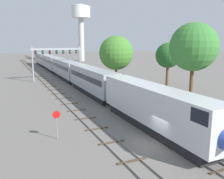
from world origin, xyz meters
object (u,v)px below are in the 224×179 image
water_tower (81,17)px  stop_sign (57,121)px  trackside_tree_left (116,53)px  trackside_tree_mid (168,56)px  trackside_tree_right (194,47)px  signal_gantry (57,55)px  passenger_train (65,69)px

water_tower → stop_sign: size_ratio=9.33×
trackside_tree_left → trackside_tree_mid: size_ratio=1.17×
water_tower → trackside_tree_right: 88.51m
signal_gantry → stop_sign: bearing=-101.8°
signal_gantry → trackside_tree_left: size_ratio=1.12×
stop_sign → trackside_tree_mid: trackside_tree_mid is taller
trackside_tree_right → signal_gantry: bearing=113.4°
stop_sign → trackside_tree_right: 23.17m
water_tower → trackside_tree_mid: size_ratio=2.92×
water_tower → trackside_tree_right: bearing=-96.2°
water_tower → trackside_tree_left: (-11.01, -63.37, -14.02)m
trackside_tree_mid → trackside_tree_right: 15.20m
trackside_tree_right → trackside_tree_mid: bearing=67.0°
passenger_train → signal_gantry: signal_gantry is taller
stop_sign → trackside_tree_right: trackside_tree_right is taller
trackside_tree_left → trackside_tree_right: 23.90m
trackside_tree_mid → trackside_tree_left: bearing=126.7°
passenger_train → water_tower: 60.96m
passenger_train → trackside_tree_mid: 26.07m
signal_gantry → trackside_tree_right: size_ratio=0.99×
passenger_train → trackside_tree_left: size_ratio=9.23×
signal_gantry → trackside_tree_right: (13.73, -31.71, 2.53)m
signal_gantry → trackside_tree_mid: trackside_tree_mid is taller
water_tower → trackside_tree_right: size_ratio=2.20×
signal_gantry → trackside_tree_mid: size_ratio=1.31×
stop_sign → trackside_tree_mid: size_ratio=0.31×
trackside_tree_right → stop_sign: bearing=-165.7°
water_tower → stop_sign: bearing=-108.5°
passenger_train → trackside_tree_right: size_ratio=8.15×
passenger_train → stop_sign: 39.67m
stop_sign → signal_gantry: bearing=78.2°
signal_gantry → trackside_tree_mid: (19.62, -17.85, 0.46)m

